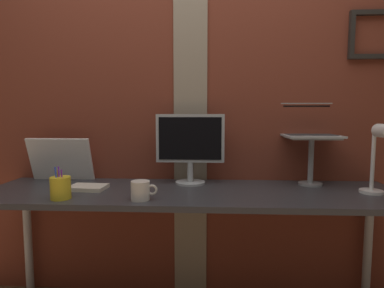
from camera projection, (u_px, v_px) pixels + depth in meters
The scene contains 10 objects.
brick_wall_back at pixel (183, 98), 2.05m from camera, with size 3.73×0.15×2.58m.
desk at pixel (191, 203), 1.75m from camera, with size 2.30×0.60×0.77m.
monitor at pixel (190, 143), 1.90m from camera, with size 0.41×0.18×0.42m.
laptop_stand at pixel (311, 153), 1.87m from camera, with size 0.28×0.22×0.29m.
laptop at pixel (309, 128), 1.92m from camera, with size 0.32×0.29×0.21m.
whiteboard_panel at pixel (61, 159), 2.00m from camera, with size 0.40×0.02×0.28m, color white.
desk_lamp at pixel (379, 151), 1.62m from camera, with size 0.12×0.20×0.37m.
pen_cup at pixel (61, 188), 1.57m from camera, with size 0.10×0.10×0.16m.
coffee_mug at pixel (141, 191), 1.55m from camera, with size 0.13×0.09×0.09m.
paper_clutter_stack at pixel (88, 187), 1.77m from camera, with size 0.20×0.14×0.02m, color silver.
Camera 1 is at (0.17, -1.58, 1.19)m, focal length 29.47 mm.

